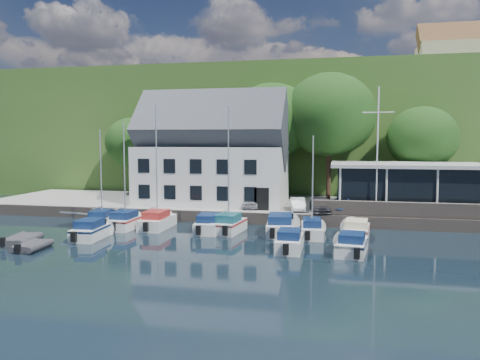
{
  "coord_description": "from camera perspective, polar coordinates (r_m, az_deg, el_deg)",
  "views": [
    {
      "loc": [
        5.09,
        -27.67,
        7.26
      ],
      "look_at": [
        -2.7,
        9.0,
        3.96
      ],
      "focal_mm": 35.0,
      "sensor_mm": 36.0,
      "label": 1
    }
  ],
  "objects": [
    {
      "name": "flagpole",
      "position": [
        40.39,
        16.4,
        3.43
      ],
      "size": [
        2.53,
        0.2,
        10.55
      ],
      "primitive_type": null,
      "color": "silver",
      "rests_on": "quay"
    },
    {
      "name": "boat_r1_3",
      "position": [
        36.82,
        -3.82,
        -5.21
      ],
      "size": [
        2.3,
        5.87,
        1.43
      ],
      "primitive_type": null,
      "rotation": [
        0.0,
        0.0,
        0.08
      ],
      "color": "silver",
      "rests_on": "ground"
    },
    {
      "name": "boat_r2_4",
      "position": [
        30.63,
        13.47,
        -7.49
      ],
      "size": [
        2.57,
        5.35,
        1.38
      ],
      "primitive_type": null,
      "rotation": [
        0.0,
        0.0,
        -0.13
      ],
      "color": "silver",
      "rests_on": "ground"
    },
    {
      "name": "hillside",
      "position": [
        89.81,
        8.79,
        5.44
      ],
      "size": [
        160.0,
        75.0,
        16.0
      ],
      "primitive_type": "cube",
      "color": "#345720",
      "rests_on": "ground"
    },
    {
      "name": "gangway",
      "position": [
        43.16,
        -18.29,
        -4.91
      ],
      "size": [
        1.2,
        6.0,
        1.4
      ],
      "primitive_type": null,
      "color": "silver",
      "rests_on": "ground"
    },
    {
      "name": "dinghy_0",
      "position": [
        35.9,
        -25.05,
        -6.48
      ],
      "size": [
        2.59,
        3.62,
        0.77
      ],
      "primitive_type": null,
      "rotation": [
        0.0,
        0.0,
        0.2
      ],
      "color": "#333337",
      "rests_on": "ground"
    },
    {
      "name": "tree_1",
      "position": [
        53.09,
        -6.24,
        3.31
      ],
      "size": [
        6.87,
        6.87,
        9.39
      ],
      "primitive_type": null,
      "color": "#15340F",
      "rests_on": "quay"
    },
    {
      "name": "boat_r2_0",
      "position": [
        35.96,
        -17.69,
        -5.68
      ],
      "size": [
        2.27,
        5.55,
        1.44
      ],
      "primitive_type": null,
      "rotation": [
        0.0,
        0.0,
        0.07
      ],
      "color": "silver",
      "rests_on": "ground"
    },
    {
      "name": "farmhouse",
      "position": [
        82.45,
        24.39,
        13.55
      ],
      "size": [
        10.4,
        7.0,
        8.2
      ],
      "primitive_type": null,
      "color": "#BFAC8F",
      "rests_on": "hillside"
    },
    {
      "name": "boat_r2_3",
      "position": [
        30.85,
        6.06,
        -7.26
      ],
      "size": [
        1.84,
        5.12,
        1.41
      ],
      "primitive_type": null,
      "rotation": [
        0.0,
        0.0,
        0.01
      ],
      "color": "silver",
      "rests_on": "ground"
    },
    {
      "name": "car_white",
      "position": [
        41.39,
        7.05,
        -2.92
      ],
      "size": [
        1.71,
        3.55,
        1.12
      ],
      "primitive_type": "imported",
      "rotation": [
        0.0,
        0.0,
        0.16
      ],
      "color": "silver",
      "rests_on": "quay"
    },
    {
      "name": "tree_2",
      "position": [
        50.22,
        3.91,
        4.84
      ],
      "size": [
        8.92,
        8.92,
        12.2
      ],
      "primitive_type": null,
      "color": "#15340F",
      "rests_on": "quay"
    },
    {
      "name": "boat_r1_7",
      "position": [
        35.62,
        13.97,
        -5.76
      ],
      "size": [
        2.52,
        5.77,
        1.37
      ],
      "primitive_type": null,
      "rotation": [
        0.0,
        0.0,
        -0.09
      ],
      "color": "silver",
      "rests_on": "ground"
    },
    {
      "name": "harbor_building",
      "position": [
        45.83,
        -3.31,
        2.64
      ],
      "size": [
        14.4,
        8.2,
        8.7
      ],
      "primitive_type": null,
      "color": "silver",
      "rests_on": "quay"
    },
    {
      "name": "tree_0",
      "position": [
        55.21,
        -12.89,
        2.93
      ],
      "size": [
        6.38,
        6.38,
        8.72
      ],
      "primitive_type": null,
      "color": "#15340F",
      "rests_on": "quay"
    },
    {
      "name": "boat_r1_4",
      "position": [
        36.01,
        -1.42,
        0.71
      ],
      "size": [
        2.67,
        5.68,
        9.09
      ],
      "primitive_type": null,
      "rotation": [
        0.0,
        0.0,
        -0.12
      ],
      "color": "silver",
      "rests_on": "ground"
    },
    {
      "name": "boat_r1_1",
      "position": [
        38.79,
        -13.9,
        0.77
      ],
      "size": [
        2.02,
        5.7,
        8.95
      ],
      "primitive_type": null,
      "rotation": [
        0.0,
        0.0,
        -0.0
      ],
      "color": "silver",
      "rests_on": "ground"
    },
    {
      "name": "quay_face",
      "position": [
        39.58,
        4.45,
        -4.81
      ],
      "size": [
        60.0,
        0.3,
        1.0
      ],
      "primitive_type": "cube",
      "color": "#6C5F56",
      "rests_on": "ground"
    },
    {
      "name": "ground",
      "position": [
        29.05,
        1.55,
        -9.44
      ],
      "size": [
        180.0,
        180.0,
        0.0
      ],
      "primitive_type": "plane",
      "color": "black",
      "rests_on": "ground"
    },
    {
      "name": "club_pavilion",
      "position": [
        44.26,
        19.61,
        -0.72
      ],
      "size": [
        13.2,
        7.2,
        4.1
      ],
      "primitive_type": null,
      "color": "black",
      "rests_on": "quay"
    },
    {
      "name": "boat_r1_2",
      "position": [
        38.22,
        -10.13,
        0.87
      ],
      "size": [
        2.03,
        6.07,
        9.07
      ],
      "primitive_type": null,
      "rotation": [
        0.0,
        0.0,
        0.0
      ],
      "color": "silver",
      "rests_on": "ground"
    },
    {
      "name": "car_silver",
      "position": [
        42.62,
        1.32,
        -2.57
      ],
      "size": [
        1.97,
        3.81,
        1.24
      ],
      "primitive_type": "imported",
      "rotation": [
        0.0,
        0.0,
        0.14
      ],
      "color": "#BBBBC0",
      "rests_on": "quay"
    },
    {
      "name": "tree_3",
      "position": [
        49.35,
        10.81,
        5.25
      ],
      "size": [
        9.55,
        9.55,
        13.05
      ],
      "primitive_type": null,
      "color": "#15340F",
      "rests_on": "quay"
    },
    {
      "name": "boat_r1_0",
      "position": [
        40.4,
        -16.58,
        0.35
      ],
      "size": [
        2.62,
        5.75,
        8.21
      ],
      "primitive_type": null,
      "rotation": [
        0.0,
        0.0,
        0.15
      ],
      "color": "silver",
      "rests_on": "ground"
    },
    {
      "name": "dinghy_1",
      "position": [
        33.8,
        -24.0,
        -7.24
      ],
      "size": [
        1.84,
        2.91,
        0.66
      ],
      "primitive_type": null,
      "rotation": [
        0.0,
        0.0,
        0.05
      ],
      "color": "#333337",
      "rests_on": "ground"
    },
    {
      "name": "car_dgrey",
      "position": [
        40.93,
        9.8,
        -2.96
      ],
      "size": [
        2.25,
        4.45,
        1.24
      ],
      "primitive_type": "imported",
      "rotation": [
        0.0,
        0.0,
        0.12
      ],
      "color": "#2F2F34",
      "rests_on": "quay"
    },
    {
      "name": "seawall",
      "position": [
        40.07,
        21.84,
        -3.45
      ],
      "size": [
        18.0,
        0.5,
        1.2
      ],
      "primitive_type": "cube",
      "color": "#6C5F56",
      "rests_on": "quay"
    },
    {
      "name": "boat_r1_6",
      "position": [
        34.93,
        8.85,
        -0.09
      ],
      "size": [
        2.15,
        5.85,
        8.35
      ],
      "primitive_type": null,
      "rotation": [
        0.0,
        0.0,
        0.08
      ],
      "color": "silver",
      "rests_on": "ground"
    },
    {
      "name": "boat_r1_5",
      "position": [
        36.07,
        4.98,
        -5.34
      ],
      "size": [
        2.89,
        7.28,
        1.55
      ],
      "primitive_type": null,
      "rotation": [
        0.0,
        0.0,
        0.1
      ],
      "color": "silver",
      "rests_on": "ground"
    },
    {
      "name": "tree_4",
      "position": [
        50.23,
        21.28,
        2.97
      ],
      "size": [
        6.95,
        6.95,
        9.5
      ],
      "primitive_type": null,
      "color": "#15340F",
      "rests_on": "quay"
    },
    {
      "name": "field_patch",
      "position": [
        98.11,
        13.86,
        10.08
      ],
      "size": [
        50.0,
        30.0,
        0.3
      ],
      "primitive_type": "cube",
      "color": "brown",
      "rests_on": "hillside"
    },
    {
      "name": "car_blue",
      "position": [
        41.47,
        12.34,
        -2.77
      ],
      "size": [
        2.94,
        4.47,
        1.42
      ],
      "primitive_type": "imported",
      "rotation": [
        0.0,
        0.0,
        -0.34
      ],
      "color": "#315396",
      "rests_on": "quay"
    },
    {
      "name": "quay",
      "position": [
        45.95,
        5.52,
        -3.45
      ],
      "size": [
        60.0,
        13.0,
        1.0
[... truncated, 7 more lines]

